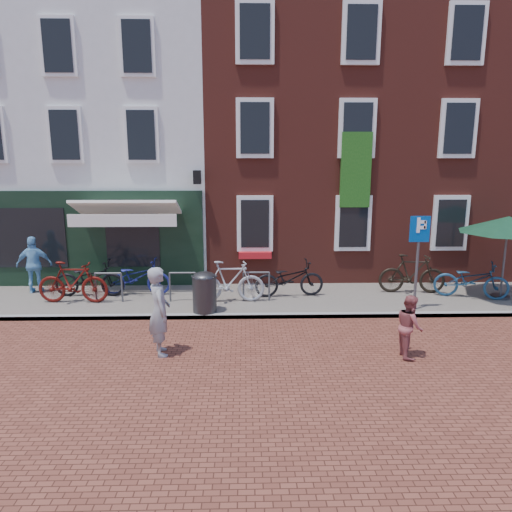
{
  "coord_description": "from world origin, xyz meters",
  "views": [
    {
      "loc": [
        0.21,
        -10.77,
        3.83
      ],
      "look_at": [
        0.49,
        1.04,
        1.39
      ],
      "focal_mm": 31.92,
      "sensor_mm": 36.0,
      "label": 1
    }
  ],
  "objects_px": {
    "bicycle_0": "(89,278)",
    "bicycle_6": "(471,280)",
    "litter_bin": "(204,290)",
    "cafe_person": "(34,265)",
    "parasol": "(508,221)",
    "bicycle_4": "(289,279)",
    "boy": "(410,326)",
    "bicycle_5": "(412,274)",
    "bicycle_2": "(136,277)",
    "woman": "(159,311)",
    "bicycle_1": "(73,282)",
    "parking_sign": "(418,246)",
    "bicycle_3": "(229,281)"
  },
  "relations": [
    {
      "from": "bicycle_0",
      "to": "bicycle_6",
      "type": "relative_size",
      "value": 1.0
    },
    {
      "from": "litter_bin",
      "to": "cafe_person",
      "type": "xyz_separation_m",
      "value": [
        -5.07,
        1.89,
        0.25
      ]
    },
    {
      "from": "parasol",
      "to": "bicycle_4",
      "type": "distance_m",
      "value": 6.13
    },
    {
      "from": "boy",
      "to": "bicycle_5",
      "type": "xyz_separation_m",
      "value": [
        1.55,
        4.16,
        0.04
      ]
    },
    {
      "from": "parasol",
      "to": "bicycle_0",
      "type": "xyz_separation_m",
      "value": [
        -11.54,
        0.48,
        -1.64
      ]
    },
    {
      "from": "bicycle_2",
      "to": "woman",
      "type": "bearing_deg",
      "value": -160.01
    },
    {
      "from": "woman",
      "to": "parasol",
      "type": "bearing_deg",
      "value": -88.1
    },
    {
      "from": "woman",
      "to": "cafe_person",
      "type": "relative_size",
      "value": 1.1
    },
    {
      "from": "woman",
      "to": "bicycle_1",
      "type": "height_order",
      "value": "woman"
    },
    {
      "from": "bicycle_0",
      "to": "bicycle_1",
      "type": "height_order",
      "value": "bicycle_1"
    },
    {
      "from": "woman",
      "to": "bicycle_2",
      "type": "relative_size",
      "value": 0.93
    },
    {
      "from": "parking_sign",
      "to": "bicycle_1",
      "type": "relative_size",
      "value": 1.28
    },
    {
      "from": "parasol",
      "to": "bicycle_1",
      "type": "distance_m",
      "value": 11.89
    },
    {
      "from": "parking_sign",
      "to": "bicycle_6",
      "type": "xyz_separation_m",
      "value": [
        1.94,
        0.99,
        -1.16
      ]
    },
    {
      "from": "parking_sign",
      "to": "bicycle_3",
      "type": "distance_m",
      "value": 4.97
    },
    {
      "from": "boy",
      "to": "bicycle_3",
      "type": "height_order",
      "value": "boy"
    },
    {
      "from": "litter_bin",
      "to": "bicycle_0",
      "type": "relative_size",
      "value": 0.57
    },
    {
      "from": "parking_sign",
      "to": "bicycle_2",
      "type": "height_order",
      "value": "parking_sign"
    },
    {
      "from": "bicycle_0",
      "to": "bicycle_6",
      "type": "bearing_deg",
      "value": -91.5
    },
    {
      "from": "woman",
      "to": "bicycle_6",
      "type": "bearing_deg",
      "value": -85.86
    },
    {
      "from": "bicycle_6",
      "to": "parasol",
      "type": "bearing_deg",
      "value": -74.29
    },
    {
      "from": "parking_sign",
      "to": "bicycle_3",
      "type": "height_order",
      "value": "parking_sign"
    },
    {
      "from": "woman",
      "to": "bicycle_3",
      "type": "bearing_deg",
      "value": -40.93
    },
    {
      "from": "parasol",
      "to": "bicycle_6",
      "type": "relative_size",
      "value": 1.32
    },
    {
      "from": "woman",
      "to": "litter_bin",
      "type": "bearing_deg",
      "value": -35.22
    },
    {
      "from": "boy",
      "to": "bicycle_4",
      "type": "relative_size",
      "value": 0.65
    },
    {
      "from": "bicycle_1",
      "to": "bicycle_4",
      "type": "height_order",
      "value": "bicycle_1"
    },
    {
      "from": "litter_bin",
      "to": "bicycle_5",
      "type": "distance_m",
      "value": 6.07
    },
    {
      "from": "litter_bin",
      "to": "woman",
      "type": "height_order",
      "value": "woman"
    },
    {
      "from": "bicycle_5",
      "to": "woman",
      "type": "bearing_deg",
      "value": 126.25
    },
    {
      "from": "cafe_person",
      "to": "boy",
      "type": "bearing_deg",
      "value": 144.95
    },
    {
      "from": "cafe_person",
      "to": "bicycle_4",
      "type": "bearing_deg",
      "value": 166.01
    },
    {
      "from": "woman",
      "to": "bicycle_3",
      "type": "height_order",
      "value": "woman"
    },
    {
      "from": "woman",
      "to": "cafe_person",
      "type": "distance_m",
      "value": 6.09
    },
    {
      "from": "bicycle_5",
      "to": "bicycle_0",
      "type": "bearing_deg",
      "value": 95.95
    },
    {
      "from": "parasol",
      "to": "bicycle_5",
      "type": "xyz_separation_m",
      "value": [
        -2.31,
        0.58,
        -1.59
      ]
    },
    {
      "from": "parking_sign",
      "to": "parasol",
      "type": "height_order",
      "value": "parking_sign"
    },
    {
      "from": "bicycle_5",
      "to": "bicycle_4",
      "type": "bearing_deg",
      "value": 99.41
    },
    {
      "from": "bicycle_1",
      "to": "woman",
      "type": "bearing_deg",
      "value": -135.06
    },
    {
      "from": "bicycle_2",
      "to": "bicycle_3",
      "type": "relative_size",
      "value": 1.03
    },
    {
      "from": "bicycle_0",
      "to": "parasol",
      "type": "bearing_deg",
      "value": -91.56
    },
    {
      "from": "cafe_person",
      "to": "bicycle_3",
      "type": "height_order",
      "value": "cafe_person"
    },
    {
      "from": "bicycle_1",
      "to": "bicycle_6",
      "type": "xyz_separation_m",
      "value": [
        10.94,
        0.19,
        -0.06
      ]
    },
    {
      "from": "cafe_person",
      "to": "bicycle_3",
      "type": "distance_m",
      "value": 5.78
    },
    {
      "from": "parking_sign",
      "to": "bicycle_0",
      "type": "xyz_separation_m",
      "value": [
        -8.76,
        1.42,
        -1.16
      ]
    },
    {
      "from": "parasol",
      "to": "cafe_person",
      "type": "height_order",
      "value": "parasol"
    },
    {
      "from": "bicycle_3",
      "to": "bicycle_4",
      "type": "xyz_separation_m",
      "value": [
        1.67,
        0.49,
        -0.06
      ]
    },
    {
      "from": "litter_bin",
      "to": "cafe_person",
      "type": "relative_size",
      "value": 0.67
    },
    {
      "from": "cafe_person",
      "to": "bicycle_2",
      "type": "bearing_deg",
      "value": 164.49
    },
    {
      "from": "bicycle_3",
      "to": "litter_bin",
      "type": "bearing_deg",
      "value": 142.46
    }
  ]
}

